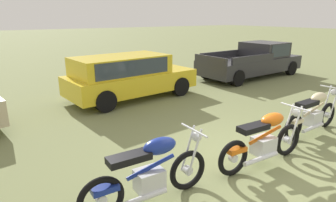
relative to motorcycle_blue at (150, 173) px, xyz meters
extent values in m
plane|color=olive|center=(2.24, -0.12, -0.49)|extent=(120.00, 120.00, 0.00)
torus|color=black|center=(0.68, -0.02, -0.17)|extent=(0.66, 0.11, 0.65)
torus|color=black|center=(-0.72, 0.03, -0.17)|extent=(0.66, 0.11, 0.65)
cylinder|color=silver|center=(0.68, -0.02, -0.17)|extent=(0.14, 0.10, 0.14)
cylinder|color=silver|center=(-0.72, 0.03, -0.17)|extent=(0.14, 0.10, 0.14)
cylinder|color=silver|center=(0.74, 0.07, 0.16)|extent=(0.27, 0.04, 0.73)
cylinder|color=silver|center=(0.73, -0.11, 0.16)|extent=(0.27, 0.04, 0.73)
cube|color=silver|center=(0.00, 0.00, -0.11)|extent=(0.41, 0.31, 0.32)
cylinder|color=navy|center=(0.03, 0.00, 0.09)|extent=(0.77, 0.09, 0.22)
ellipsoid|color=navy|center=(0.18, 0.00, 0.38)|extent=(0.53, 0.28, 0.24)
cube|color=black|center=(-0.30, 0.01, 0.32)|extent=(0.61, 0.26, 0.10)
cube|color=navy|center=(-0.66, 0.03, -0.03)|extent=(0.37, 0.19, 0.08)
cylinder|color=silver|center=(0.78, -0.02, 0.49)|extent=(0.05, 0.64, 0.03)
sphere|color=silver|center=(0.84, -0.02, 0.37)|extent=(0.17, 0.17, 0.16)
cylinder|color=silver|center=(-0.23, -0.15, -0.25)|extent=(0.80, 0.11, 0.08)
torus|color=black|center=(3.00, -0.19, -0.17)|extent=(0.65, 0.12, 0.64)
torus|color=black|center=(1.57, -0.12, -0.17)|extent=(0.65, 0.12, 0.64)
cylinder|color=silver|center=(3.00, -0.19, -0.17)|extent=(0.14, 0.11, 0.14)
cylinder|color=silver|center=(1.57, -0.12, -0.17)|extent=(0.14, 0.11, 0.14)
cylinder|color=silver|center=(3.07, -0.10, 0.16)|extent=(0.27, 0.05, 0.73)
cylinder|color=silver|center=(3.06, -0.28, 0.16)|extent=(0.27, 0.05, 0.73)
cube|color=silver|center=(2.31, -0.15, -0.11)|extent=(0.41, 0.32, 0.32)
cylinder|color=orange|center=(2.34, -0.16, 0.09)|extent=(0.79, 0.10, 0.22)
ellipsoid|color=orange|center=(2.49, -0.16, 0.35)|extent=(0.53, 0.28, 0.24)
cube|color=black|center=(2.01, -0.14, 0.29)|extent=(0.61, 0.27, 0.10)
cube|color=orange|center=(1.63, -0.12, -0.03)|extent=(0.37, 0.20, 0.08)
cylinder|color=silver|center=(3.10, -0.19, 0.49)|extent=(0.06, 0.64, 0.03)
sphere|color=silver|center=(3.16, -0.19, 0.37)|extent=(0.17, 0.17, 0.16)
cylinder|color=silver|center=(2.08, -0.30, -0.25)|extent=(0.80, 0.12, 0.08)
torus|color=black|center=(5.15, 0.19, -0.18)|extent=(0.62, 0.11, 0.62)
torus|color=black|center=(3.70, 0.15, -0.18)|extent=(0.62, 0.11, 0.62)
cylinder|color=silver|center=(5.15, 0.19, -0.18)|extent=(0.14, 0.10, 0.14)
cylinder|color=silver|center=(3.70, 0.15, -0.18)|extent=(0.14, 0.10, 0.14)
cylinder|color=silver|center=(5.21, 0.28, 0.15)|extent=(0.27, 0.04, 0.74)
cylinder|color=silver|center=(5.21, 0.10, 0.15)|extent=(0.27, 0.04, 0.74)
cube|color=silver|center=(4.45, 0.17, -0.11)|extent=(0.41, 0.31, 0.32)
cylinder|color=beige|center=(4.48, 0.17, 0.09)|extent=(0.79, 0.08, 0.22)
ellipsoid|color=beige|center=(4.63, 0.18, 0.34)|extent=(0.53, 0.27, 0.24)
cube|color=black|center=(4.15, 0.17, 0.28)|extent=(0.61, 0.26, 0.10)
cube|color=beige|center=(3.76, 0.16, -0.04)|extent=(0.36, 0.19, 0.08)
cylinder|color=silver|center=(5.25, 0.20, 0.49)|extent=(0.05, 0.64, 0.03)
sphere|color=silver|center=(5.31, 0.20, 0.37)|extent=(0.16, 0.16, 0.16)
cylinder|color=silver|center=(4.23, 0.01, -0.25)|extent=(0.80, 0.10, 0.08)
cube|color=gold|center=(2.41, 5.25, 0.06)|extent=(4.36, 2.12, 0.60)
cube|color=gold|center=(2.01, 5.22, 0.64)|extent=(3.09, 1.84, 0.60)
cube|color=#2D3842|center=(2.01, 5.22, 0.66)|extent=(2.65, 1.83, 0.48)
cylinder|color=black|center=(3.74, 6.19, -0.17)|extent=(0.66, 0.28, 0.64)
cylinder|color=black|center=(3.89, 4.56, -0.17)|extent=(0.66, 0.28, 0.64)
cylinder|color=black|center=(0.93, 5.95, -0.17)|extent=(0.66, 0.28, 0.64)
cylinder|color=black|center=(1.07, 4.31, -0.17)|extent=(0.66, 0.28, 0.64)
cube|color=#2D2D33|center=(8.38, 5.39, 0.06)|extent=(5.21, 2.08, 0.60)
cube|color=#2D2D33|center=(9.27, 5.43, 0.68)|extent=(1.72, 1.77, 0.64)
cube|color=#2D3842|center=(9.27, 5.43, 0.70)|extent=(1.41, 1.79, 0.52)
cube|color=#2D2D33|center=(7.36, 6.21, 0.50)|extent=(2.57, 0.20, 0.28)
cube|color=#2D2D33|center=(7.45, 4.47, 0.50)|extent=(2.57, 0.20, 0.28)
cube|color=#2D2D33|center=(5.86, 5.27, 0.50)|extent=(0.16, 1.74, 0.28)
cylinder|color=black|center=(10.20, 6.34, -0.17)|extent=(0.65, 0.25, 0.64)
cylinder|color=black|center=(10.28, 4.62, -0.17)|extent=(0.65, 0.25, 0.64)
cylinder|color=black|center=(6.47, 6.16, -0.17)|extent=(0.65, 0.25, 0.64)
cylinder|color=black|center=(6.56, 4.44, -0.17)|extent=(0.65, 0.25, 0.64)
camera|label=1|loc=(-1.82, -3.18, 2.15)|focal=30.86mm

